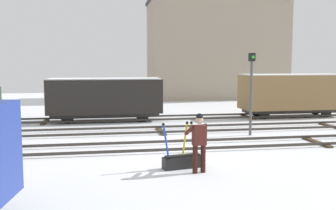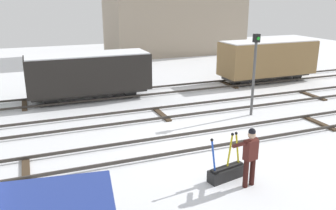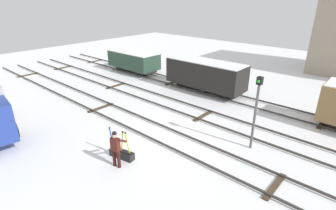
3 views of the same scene
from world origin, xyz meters
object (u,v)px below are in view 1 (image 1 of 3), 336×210
switch_lever_frame (182,160)px  rail_worker (199,139)px  freight_car_mid_siding (292,93)px  freight_car_near_switch (105,97)px  signal_post (251,85)px

switch_lever_frame → rail_worker: size_ratio=0.82×
freight_car_mid_siding → freight_car_near_switch: (-11.19, -0.00, -0.09)m
switch_lever_frame → signal_post: (4.12, 4.80, 2.02)m
signal_post → freight_car_mid_siding: size_ratio=0.60×
freight_car_near_switch → switch_lever_frame: bearing=-77.3°
rail_worker → signal_post: bearing=43.4°
freight_car_mid_siding → freight_car_near_switch: size_ratio=0.99×
rail_worker → freight_car_near_switch: (-2.68, 10.73, 0.39)m
switch_lever_frame → freight_car_near_switch: bearing=91.1°
switch_lever_frame → rail_worker: 1.01m
signal_post → freight_car_near_switch: size_ratio=0.59×
signal_post → freight_car_mid_siding: bearing=48.5°
rail_worker → switch_lever_frame: bearing=112.1°
signal_post → freight_car_near_switch: 8.42m
switch_lever_frame → freight_car_mid_siding: bearing=37.2°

